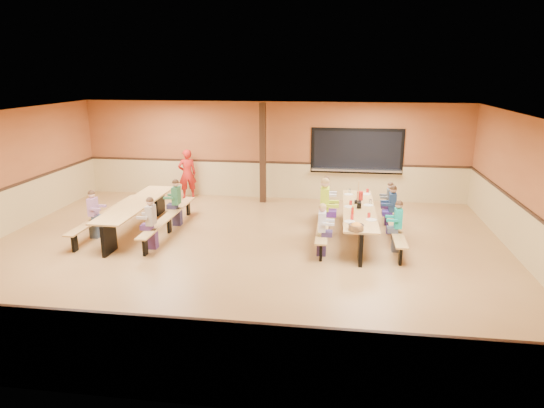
# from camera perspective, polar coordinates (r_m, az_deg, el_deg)

# --- Properties ---
(ground) EXTENTS (12.00, 12.00, 0.00)m
(ground) POSITION_cam_1_polar(r_m,az_deg,el_deg) (10.79, -3.68, -5.86)
(ground) COLOR olive
(ground) RESTS_ON ground
(room_envelope) EXTENTS (12.04, 10.04, 3.02)m
(room_envelope) POSITION_cam_1_polar(r_m,az_deg,el_deg) (10.55, -3.75, -2.37)
(room_envelope) COLOR #9C562D
(room_envelope) RESTS_ON ground
(kitchen_pass_through) EXTENTS (2.78, 0.28, 1.38)m
(kitchen_pass_through) POSITION_cam_1_polar(r_m,az_deg,el_deg) (15.00, 9.94, 5.93)
(kitchen_pass_through) COLOR black
(kitchen_pass_through) RESTS_ON ground
(structural_post) EXTENTS (0.18, 0.18, 3.00)m
(structural_post) POSITION_cam_1_polar(r_m,az_deg,el_deg) (14.61, -1.09, 5.96)
(structural_post) COLOR black
(structural_post) RESTS_ON ground
(cafeteria_table_main) EXTENTS (1.91, 3.70, 0.74)m
(cafeteria_table_main) POSITION_cam_1_polar(r_m,az_deg,el_deg) (11.77, 10.15, -1.52)
(cafeteria_table_main) COLOR tan
(cafeteria_table_main) RESTS_ON ground
(cafeteria_table_second) EXTENTS (1.91, 3.70, 0.74)m
(cafeteria_table_second) POSITION_cam_1_polar(r_m,az_deg,el_deg) (12.55, -15.62, -0.79)
(cafeteria_table_second) COLOR tan
(cafeteria_table_second) RESTS_ON ground
(seated_child_white_left) EXTENTS (0.34, 0.28, 1.15)m
(seated_child_white_left) POSITION_cam_1_polar(r_m,az_deg,el_deg) (10.56, 5.90, -3.06)
(seated_child_white_left) COLOR silver
(seated_child_white_left) RESTS_ON ground
(seated_adult_yellow) EXTENTS (0.45, 0.37, 1.38)m
(seated_adult_yellow) POSITION_cam_1_polar(r_m,az_deg,el_deg) (11.97, 6.20, -0.28)
(seated_adult_yellow) COLOR #B8DF21
(seated_adult_yellow) RESTS_ON ground
(seated_child_grey_left) EXTENTS (0.37, 0.30, 1.21)m
(seated_child_grey_left) POSITION_cam_1_polar(r_m,az_deg,el_deg) (12.93, 6.34, 0.53)
(seated_child_grey_left) COLOR silver
(seated_child_grey_left) RESTS_ON ground
(seated_child_teal_right) EXTENTS (0.34, 0.28, 1.15)m
(seated_child_teal_right) POSITION_cam_1_polar(r_m,az_deg,el_deg) (11.08, 14.56, -2.60)
(seated_child_teal_right) COLOR #109984
(seated_child_teal_right) RESTS_ON ground
(seated_child_navy_right) EXTENTS (0.36, 0.30, 1.19)m
(seated_child_navy_right) POSITION_cam_1_polar(r_m,az_deg,el_deg) (12.30, 13.93, -0.66)
(seated_child_navy_right) COLOR navy
(seated_child_navy_right) RESTS_ON ground
(seated_child_char_right) EXTENTS (0.33, 0.27, 1.13)m
(seated_child_char_right) POSITION_cam_1_polar(r_m,az_deg,el_deg) (12.95, 13.64, 0.02)
(seated_child_char_right) COLOR #4D5457
(seated_child_char_right) RESTS_ON ground
(seated_child_purple_sec) EXTENTS (0.35, 0.28, 1.16)m
(seated_child_purple_sec) POSITION_cam_1_polar(r_m,az_deg,el_deg) (12.37, -20.26, -1.17)
(seated_child_purple_sec) COLOR #99668E
(seated_child_purple_sec) RESTS_ON ground
(seated_child_green_sec) EXTENTS (0.37, 0.30, 1.20)m
(seated_child_green_sec) POSITION_cam_1_polar(r_m,az_deg,el_deg) (12.79, -11.16, 0.15)
(seated_child_green_sec) COLOR #2E6941
(seated_child_green_sec) RESTS_ON ground
(seated_child_tan_sec) EXTENTS (0.36, 0.29, 1.18)m
(seated_child_tan_sec) POSITION_cam_1_polar(r_m,az_deg,el_deg) (11.24, -14.00, -2.23)
(seated_child_tan_sec) COLOR #A29382
(seated_child_tan_sec) RESTS_ON ground
(standing_woman) EXTENTS (0.67, 0.59, 1.55)m
(standing_woman) POSITION_cam_1_polar(r_m,az_deg,el_deg) (15.45, -9.94, 3.52)
(standing_woman) COLOR #B21B14
(standing_woman) RESTS_ON ground
(punch_pitcher) EXTENTS (0.16, 0.16, 0.22)m
(punch_pitcher) POSITION_cam_1_polar(r_m,az_deg,el_deg) (12.46, 10.30, 0.96)
(punch_pitcher) COLOR red
(punch_pitcher) RESTS_ON cafeteria_table_main
(chip_bowl) EXTENTS (0.32, 0.32, 0.15)m
(chip_bowl) POSITION_cam_1_polar(r_m,az_deg,el_deg) (10.11, 9.87, -2.65)
(chip_bowl) COLOR orange
(chip_bowl) RESTS_ON cafeteria_table_main
(napkin_dispenser) EXTENTS (0.10, 0.14, 0.13)m
(napkin_dispenser) POSITION_cam_1_polar(r_m,az_deg,el_deg) (11.74, 10.21, -0.15)
(napkin_dispenser) COLOR black
(napkin_dispenser) RESTS_ON cafeteria_table_main
(condiment_mustard) EXTENTS (0.06, 0.06, 0.17)m
(condiment_mustard) POSITION_cam_1_polar(r_m,az_deg,el_deg) (11.32, 9.50, -0.60)
(condiment_mustard) COLOR yellow
(condiment_mustard) RESTS_ON cafeteria_table_main
(condiment_ketchup) EXTENTS (0.06, 0.06, 0.17)m
(condiment_ketchup) POSITION_cam_1_polar(r_m,az_deg,el_deg) (11.17, 9.45, -0.82)
(condiment_ketchup) COLOR #B2140F
(condiment_ketchup) RESTS_ON cafeteria_table_main
(table_paddle) EXTENTS (0.16, 0.16, 0.56)m
(table_paddle) POSITION_cam_1_polar(r_m,az_deg,el_deg) (12.15, 10.08, 0.73)
(table_paddle) COLOR black
(table_paddle) RESTS_ON cafeteria_table_main
(place_settings) EXTENTS (0.65, 3.30, 0.11)m
(place_settings) POSITION_cam_1_polar(r_m,az_deg,el_deg) (11.70, 10.21, -0.26)
(place_settings) COLOR beige
(place_settings) RESTS_ON cafeteria_table_main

